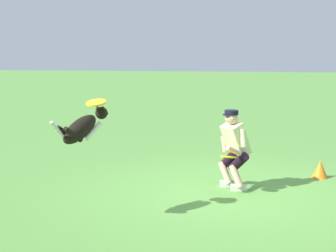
{
  "coord_description": "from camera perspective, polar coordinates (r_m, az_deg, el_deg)",
  "views": [
    {
      "loc": [
        0.11,
        8.24,
        2.45
      ],
      "look_at": [
        0.94,
        0.46,
        1.16
      ],
      "focal_mm": 58.18,
      "sensor_mm": 36.0,
      "label": 1
    }
  ],
  "objects": [
    {
      "name": "training_cone",
      "position": [
        9.91,
        15.64,
        -4.37
      ],
      "size": [
        0.28,
        0.28,
        0.31
      ],
      "primitive_type": "cone",
      "color": "orange",
      "rests_on": "ground_plane"
    },
    {
      "name": "frisbee_flying",
      "position": [
        7.29,
        -7.56,
        2.45
      ],
      "size": [
        0.36,
        0.35,
        0.11
      ],
      "primitive_type": "cylinder",
      "rotation": [
        -0.15,
        -0.17,
        5.14
      ],
      "color": "yellow"
    },
    {
      "name": "person",
      "position": [
        8.81,
        6.91,
        -2.17
      ],
      "size": [
        0.56,
        0.71,
        1.29
      ],
      "rotation": [
        0.0,
        0.0,
        0.68
      ],
      "color": "silver",
      "rests_on": "ground_plane"
    },
    {
      "name": "ground_plane",
      "position": [
        8.6,
        6.6,
        -7.24
      ],
      "size": [
        60.0,
        60.0,
        0.0
      ],
      "primitive_type": "plane",
      "color": "#5A9641"
    },
    {
      "name": "dog",
      "position": [
        7.24,
        -8.91,
        -0.16
      ],
      "size": [
        0.62,
        0.86,
        0.53
      ],
      "rotation": [
        0.0,
        0.0,
        4.12
      ],
      "color": "black"
    },
    {
      "name": "frisbee_held",
      "position": [
        8.46,
        6.36,
        -3.25
      ],
      "size": [
        0.36,
        0.36,
        0.11
      ],
      "primitive_type": "cylinder",
      "rotation": [
        -0.23,
        -0.13,
        2.48
      ],
      "color": "yellow",
      "rests_on": "person"
    }
  ]
}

